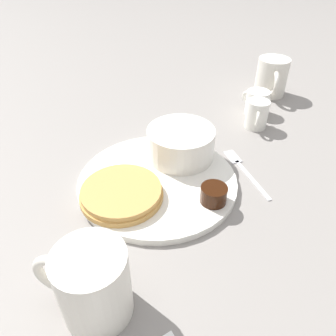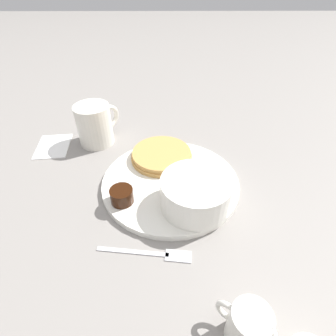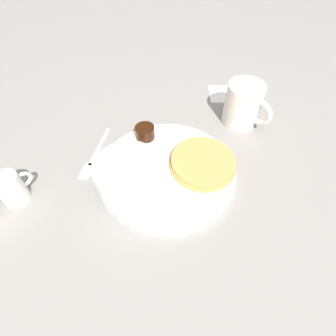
% 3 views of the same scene
% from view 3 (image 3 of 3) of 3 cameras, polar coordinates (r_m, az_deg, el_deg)
% --- Properties ---
extents(ground_plane, '(4.00, 4.00, 0.00)m').
position_cam_3_polar(ground_plane, '(0.53, -0.25, -1.24)').
color(ground_plane, gray).
extents(plate, '(0.27, 0.27, 0.01)m').
position_cam_3_polar(plate, '(0.52, -0.25, -0.84)').
color(plate, white).
rests_on(plate, ground_plane).
extents(pancake_stack, '(0.13, 0.13, 0.02)m').
position_cam_3_polar(pancake_stack, '(0.52, 7.64, 1.16)').
color(pancake_stack, tan).
rests_on(pancake_stack, plate).
extents(bowl, '(0.12, 0.12, 0.06)m').
position_cam_3_polar(bowl, '(0.48, -8.61, -1.46)').
color(bowl, white).
rests_on(bowl, plate).
extents(syrup_cup, '(0.04, 0.04, 0.03)m').
position_cam_3_polar(syrup_cup, '(0.57, -5.04, 7.76)').
color(syrup_cup, black).
rests_on(syrup_cup, plate).
extents(butter_ramekin, '(0.05, 0.05, 0.04)m').
position_cam_3_polar(butter_ramekin, '(0.49, -11.56, -2.16)').
color(butter_ramekin, white).
rests_on(butter_ramekin, plate).
extents(coffee_mug, '(0.10, 0.09, 0.10)m').
position_cam_3_polar(coffee_mug, '(0.63, 16.12, 13.12)').
color(coffee_mug, silver).
rests_on(coffee_mug, ground_plane).
extents(creamer_pitcher_near, '(0.05, 0.06, 0.06)m').
position_cam_3_polar(creamer_pitcher_near, '(0.54, -31.00, -3.83)').
color(creamer_pitcher_near, white).
rests_on(creamer_pitcher_near, ground_plane).
extents(fork, '(0.03, 0.15, 0.00)m').
position_cam_3_polar(fork, '(0.57, -15.94, 2.15)').
color(fork, silver).
rests_on(fork, ground_plane).
extents(napkin, '(0.11, 0.08, 0.00)m').
position_cam_3_polar(napkin, '(0.73, 12.96, 15.49)').
color(napkin, white).
rests_on(napkin, ground_plane).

